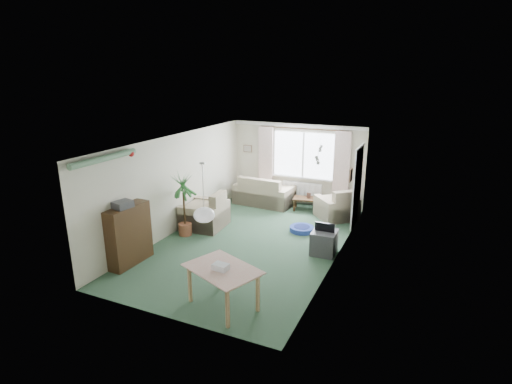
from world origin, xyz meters
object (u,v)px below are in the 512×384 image
at_px(houseplant, 184,204).
at_px(pet_bed, 302,229).
at_px(armchair_corner, 337,203).
at_px(tv_cube, 324,242).
at_px(coffee_table, 307,204).
at_px(dining_table, 223,288).
at_px(sofa, 264,190).
at_px(bookshelf, 129,235).
at_px(armchair_left, 204,209).

relative_size(houseplant, pet_bed, 2.62).
xyz_separation_m(armchair_corner, tv_cube, (0.27, -2.30, -0.17)).
xyz_separation_m(armchair_corner, coffee_table, (-0.92, 0.31, -0.25)).
bearing_deg(tv_cube, dining_table, -112.18).
bearing_deg(houseplant, dining_table, -45.10).
distance_m(dining_table, pet_bed, 3.75).
relative_size(tv_cube, pet_bed, 0.94).
relative_size(armchair_corner, houseplant, 0.61).
distance_m(sofa, armchair_corner, 2.29).
bearing_deg(tv_cube, armchair_corner, 94.80).
bearing_deg(armchair_corner, tv_cube, 55.13).
xyz_separation_m(armchair_corner, bookshelf, (-3.27, -4.40, 0.20)).
bearing_deg(dining_table, bookshelf, 166.04).
xyz_separation_m(armchair_corner, houseplant, (-3.08, -2.68, 0.36)).
relative_size(armchair_left, pet_bed, 1.73).
bearing_deg(coffee_table, houseplant, -125.89).
height_order(coffee_table, tv_cube, tv_cube).
distance_m(sofa, bookshelf, 4.82).
height_order(bookshelf, tv_cube, bookshelf).
bearing_deg(tv_cube, armchair_left, 172.96).
height_order(sofa, houseplant, houseplant).
relative_size(armchair_corner, bookshelf, 0.77).
bearing_deg(houseplant, armchair_corner, 41.00).
bearing_deg(sofa, coffee_table, -176.58).
relative_size(armchair_left, houseplant, 0.66).
height_order(sofa, dining_table, sofa).
bearing_deg(coffee_table, sofa, 180.00).
xyz_separation_m(bookshelf, pet_bed, (2.71, 3.11, -0.56)).
distance_m(houseplant, tv_cube, 3.41).
bearing_deg(tv_cube, houseplant, -175.52).
relative_size(sofa, coffee_table, 2.15).
bearing_deg(bookshelf, dining_table, -12.53).
relative_size(armchair_corner, tv_cube, 1.68).
bearing_deg(armchair_left, pet_bed, 102.95).
xyz_separation_m(sofa, coffee_table, (1.35, 0.00, -0.25)).
distance_m(sofa, dining_table, 5.55).
bearing_deg(armchair_left, houseplant, -16.71).
bearing_deg(armchair_corner, coffee_table, -60.17).
height_order(dining_table, pet_bed, dining_table).
bearing_deg(coffee_table, bookshelf, -116.53).
height_order(sofa, armchair_corner, sofa).
relative_size(sofa, tv_cube, 3.04).
bearing_deg(bookshelf, tv_cube, 32.09).
bearing_deg(armchair_left, bookshelf, -12.07).
height_order(houseplant, dining_table, houseplant).
bearing_deg(bookshelf, pet_bed, 50.29).
distance_m(armchair_corner, armchair_left, 3.55).
height_order(armchair_left, houseplant, houseplant).
xyz_separation_m(sofa, dining_table, (1.53, -5.34, -0.08)).
distance_m(dining_table, tv_cube, 2.91).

